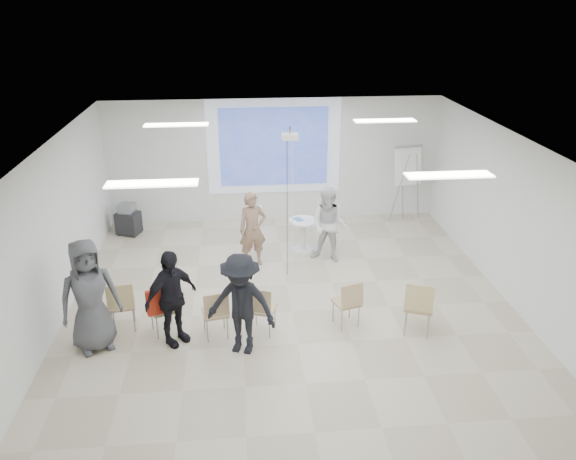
{
  "coord_description": "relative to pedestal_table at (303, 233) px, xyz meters",
  "views": [
    {
      "loc": [
        -0.87,
        -8.61,
        5.29
      ],
      "look_at": [
        0.0,
        0.8,
        1.25
      ],
      "focal_mm": 35.0,
      "sensor_mm": 36.0,
      "label": 1
    }
  ],
  "objects": [
    {
      "name": "floor",
      "position": [
        -0.49,
        -2.52,
        -0.47
      ],
      "size": [
        8.0,
        9.0,
        0.1
      ],
      "primitive_type": "cube",
      "color": "beige",
      "rests_on": "ground"
    },
    {
      "name": "ceiling",
      "position": [
        -0.49,
        -2.52,
        2.63
      ],
      "size": [
        8.0,
        9.0,
        0.1
      ],
      "primitive_type": "cube",
      "color": "white",
      "rests_on": "wall_back"
    },
    {
      "name": "wall_back",
      "position": [
        -0.49,
        2.03,
        1.08
      ],
      "size": [
        8.0,
        0.1,
        3.0
      ],
      "primitive_type": "cube",
      "color": "silver",
      "rests_on": "floor"
    },
    {
      "name": "wall_left",
      "position": [
        -4.54,
        -2.52,
        1.08
      ],
      "size": [
        0.1,
        9.0,
        3.0
      ],
      "primitive_type": "cube",
      "color": "silver",
      "rests_on": "floor"
    },
    {
      "name": "wall_right",
      "position": [
        3.56,
        -2.52,
        1.08
      ],
      "size": [
        0.1,
        9.0,
        3.0
      ],
      "primitive_type": "cube",
      "color": "silver",
      "rests_on": "floor"
    },
    {
      "name": "projection_halo",
      "position": [
        -0.49,
        1.97,
        1.43
      ],
      "size": [
        3.2,
        0.01,
        2.3
      ],
      "primitive_type": "cube",
      "color": "silver",
      "rests_on": "wall_back"
    },
    {
      "name": "projection_image",
      "position": [
        -0.49,
        1.95,
        1.43
      ],
      "size": [
        2.6,
        0.01,
        1.9
      ],
      "primitive_type": "cube",
      "color": "#3751BD",
      "rests_on": "wall_back"
    },
    {
      "name": "pedestal_table",
      "position": [
        0.0,
        0.0,
        0.0
      ],
      "size": [
        0.81,
        0.81,
        0.76
      ],
      "rotation": [
        0.0,
        0.0,
        0.43
      ],
      "color": "white",
      "rests_on": "floor"
    },
    {
      "name": "player_left",
      "position": [
        -1.1,
        -0.54,
        0.47
      ],
      "size": [
        0.72,
        0.56,
        1.78
      ],
      "primitive_type": "imported",
      "rotation": [
        0.0,
        0.0,
        0.2
      ],
      "color": "#906E58",
      "rests_on": "floor"
    },
    {
      "name": "player_right",
      "position": [
        0.48,
        -0.51,
        0.47
      ],
      "size": [
        1.08,
        1.0,
        1.78
      ],
      "primitive_type": "imported",
      "rotation": [
        0.0,
        0.0,
        -0.48
      ],
      "color": "white",
      "rests_on": "floor"
    },
    {
      "name": "controller_left",
      "position": [
        -0.92,
        -0.29,
        0.75
      ],
      "size": [
        0.07,
        0.13,
        0.04
      ],
      "primitive_type": "cube",
      "rotation": [
        0.0,
        0.0,
        0.2
      ],
      "color": "white",
      "rests_on": "player_left"
    },
    {
      "name": "controller_right",
      "position": [
        0.3,
        -0.26,
        0.78
      ],
      "size": [
        0.09,
        0.13,
        0.04
      ],
      "primitive_type": "cube",
      "rotation": [
        0.0,
        0.0,
        -0.48
      ],
      "color": "silver",
      "rests_on": "player_right"
    },
    {
      "name": "chair_far_left",
      "position": [
        -3.36,
        -2.85,
        0.12
      ],
      "size": [
        0.5,
        0.52,
        0.92
      ],
      "rotation": [
        0.0,
        0.0,
        0.17
      ],
      "color": "tan",
      "rests_on": "floor"
    },
    {
      "name": "chair_left_mid",
      "position": [
        -2.65,
        -3.03,
        0.1
      ],
      "size": [
        0.55,
        0.56,
        0.88
      ],
      "rotation": [
        0.0,
        0.0,
        0.39
      ],
      "color": "tan",
      "rests_on": "floor"
    },
    {
      "name": "chair_left_inner",
      "position": [
        -1.8,
        -3.22,
        0.09
      ],
      "size": [
        0.48,
        0.51,
        0.87
      ],
      "rotation": [
        0.0,
        0.0,
        0.2
      ],
      "color": "tan",
      "rests_on": "floor"
    },
    {
      "name": "chair_center",
      "position": [
        -1.06,
        -3.16,
        0.1
      ],
      "size": [
        0.53,
        0.55,
        0.88
      ],
      "rotation": [
        0.0,
        0.0,
        -0.34
      ],
      "color": "tan",
      "rests_on": "floor"
    },
    {
      "name": "chair_right_inner",
      "position": [
        0.41,
        -3.08,
        0.08
      ],
      "size": [
        0.51,
        0.53,
        0.86
      ],
      "rotation": [
        0.0,
        0.0,
        0.3
      ],
      "color": "tan",
      "rests_on": "floor"
    },
    {
      "name": "chair_right_far",
      "position": [
        1.51,
        -3.42,
        0.16
      ],
      "size": [
        0.6,
        0.62,
        0.98
      ],
      "rotation": [
        0.0,
        0.0,
        -0.36
      ],
      "color": "tan",
      "rests_on": "floor"
    },
    {
      "name": "red_jacket",
      "position": [
        -2.67,
        -3.18,
        0.3
      ],
      "size": [
        0.45,
        0.26,
        0.42
      ],
      "primitive_type": "cube",
      "rotation": [
        0.0,
        0.0,
        0.39
      ],
      "color": "#B42A16",
      "rests_on": "chair_left_mid"
    },
    {
      "name": "laptop",
      "position": [
        -1.82,
        -3.12,
        0.05
      ],
      "size": [
        0.36,
        0.29,
        0.03
      ],
      "primitive_type": "imported",
      "rotation": [
        0.0,
        0.0,
        3.34
      ],
      "color": "black",
      "rests_on": "chair_left_inner"
    },
    {
      "name": "audience_left",
      "position": [
        -2.48,
        -3.27,
        0.51
      ],
      "size": [
        1.24,
        1.21,
        1.87
      ],
      "primitive_type": "imported",
      "rotation": [
        0.0,
        0.0,
        0.73
      ],
      "color": "black",
      "rests_on": "floor"
    },
    {
      "name": "audience_mid",
      "position": [
        -1.39,
        -3.61,
        0.54
      ],
      "size": [
        1.39,
        1.05,
        1.91
      ],
      "primitive_type": "imported",
      "rotation": [
        0.0,
        0.0,
        -0.35
      ],
      "color": "black",
      "rests_on": "floor"
    },
    {
      "name": "audience_outer",
      "position": [
        -3.73,
        -3.29,
        0.63
      ],
      "size": [
        1.21,
        1.05,
        2.1
      ],
      "primitive_type": "imported",
      "rotation": [
        0.0,
        0.0,
        0.45
      ],
      "color": "#525357",
      "rests_on": "floor"
    },
    {
      "name": "flipchart_easel",
      "position": [
        2.73,
        1.6,
        0.98
      ],
      "size": [
        0.81,
        0.62,
        1.9
      ],
      "rotation": [
        0.0,
        0.0,
        0.17
      ],
      "color": "#919299",
      "rests_on": "floor"
    },
    {
      "name": "av_cart",
      "position": [
        -3.97,
        1.31,
        -0.07
      ],
      "size": [
        0.61,
        0.55,
        0.76
      ],
      "rotation": [
        0.0,
        0.0,
        -0.34
      ],
      "color": "black",
      "rests_on": "floor"
    },
    {
      "name": "ceiling_projector",
      "position": [
        -0.39,
        -1.02,
        2.27
      ],
      "size": [
        0.3,
        0.25,
        3.0
      ],
      "color": "white",
      "rests_on": "ceiling"
    },
    {
      "name": "fluor_panel_nw",
      "position": [
        -2.49,
        -0.52,
        2.55
      ],
      "size": [
        1.2,
        0.3,
        0.02
      ],
      "primitive_type": "cube",
      "color": "white",
      "rests_on": "ceiling"
    },
    {
      "name": "fluor_panel_ne",
      "position": [
        1.51,
        -0.52,
        2.55
      ],
      "size": [
        1.2,
        0.3,
        0.02
      ],
      "primitive_type": "cube",
      "color": "white",
      "rests_on": "ceiling"
    },
    {
      "name": "fluor_panel_sw",
      "position": [
        -2.49,
        -4.02,
        2.55
      ],
      "size": [
        1.2,
        0.3,
        0.02
      ],
      "primitive_type": "cube",
      "color": "white",
      "rests_on": "ceiling"
    },
    {
      "name": "fluor_panel_se",
      "position": [
        1.51,
        -4.02,
        2.55
      ],
      "size": [
        1.2,
        0.3,
        0.02
      ],
      "primitive_type": "cube",
      "color": "white",
      "rests_on": "ceiling"
    }
  ]
}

